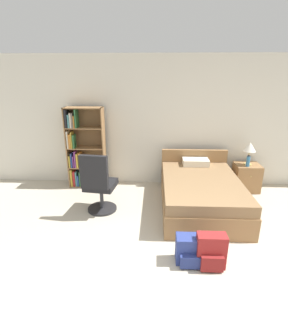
{
  "coord_description": "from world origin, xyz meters",
  "views": [
    {
      "loc": [
        -0.37,
        -2.09,
        2.2
      ],
      "look_at": [
        -0.56,
        1.98,
        0.75
      ],
      "focal_mm": 28.0,
      "sensor_mm": 36.0,
      "label": 1
    }
  ],
  "objects_px": {
    "table_lamp": "(250,148)",
    "backpack_blue": "(190,250)",
    "bed": "(200,192)",
    "office_chair": "(99,186)",
    "water_bottle": "(248,161)",
    "bookshelf": "(82,150)",
    "nightstand": "(246,177)",
    "backpack_red": "(211,252)"
  },
  "relations": [
    {
      "from": "table_lamp",
      "to": "backpack_blue",
      "type": "xyz_separation_m",
      "value": [
        -1.37,
        -2.25,
        -0.72
      ]
    },
    {
      "from": "office_chair",
      "to": "nightstand",
      "type": "distance_m",
      "value": 2.96
    },
    {
      "from": "office_chair",
      "to": "backpack_blue",
      "type": "distance_m",
      "value": 1.84
    },
    {
      "from": "table_lamp",
      "to": "water_bottle",
      "type": "bearing_deg",
      "value": -108.56
    },
    {
      "from": "table_lamp",
      "to": "backpack_blue",
      "type": "bearing_deg",
      "value": -121.39
    },
    {
      "from": "backpack_red",
      "to": "office_chair",
      "type": "bearing_deg",
      "value": 141.86
    },
    {
      "from": "office_chair",
      "to": "backpack_red",
      "type": "relative_size",
      "value": 2.44
    },
    {
      "from": "bookshelf",
      "to": "nightstand",
      "type": "xyz_separation_m",
      "value": [
        3.33,
        -0.09,
        -0.51
      ]
    },
    {
      "from": "water_bottle",
      "to": "backpack_red",
      "type": "relative_size",
      "value": 0.51
    },
    {
      "from": "bed",
      "to": "water_bottle",
      "type": "xyz_separation_m",
      "value": [
        0.99,
        0.65,
        0.37
      ]
    },
    {
      "from": "nightstand",
      "to": "water_bottle",
      "type": "xyz_separation_m",
      "value": [
        -0.05,
        -0.11,
        0.38
      ]
    },
    {
      "from": "backpack_blue",
      "to": "bed",
      "type": "bearing_deg",
      "value": 77.06
    },
    {
      "from": "bed",
      "to": "water_bottle",
      "type": "height_order",
      "value": "bed"
    },
    {
      "from": "bed",
      "to": "nightstand",
      "type": "bearing_deg",
      "value": 36.16
    },
    {
      "from": "bookshelf",
      "to": "nightstand",
      "type": "bearing_deg",
      "value": -1.54
    },
    {
      "from": "office_chair",
      "to": "backpack_blue",
      "type": "bearing_deg",
      "value": -40.99
    },
    {
      "from": "bookshelf",
      "to": "table_lamp",
      "type": "xyz_separation_m",
      "value": [
        3.32,
        -0.09,
        0.11
      ]
    },
    {
      "from": "bookshelf",
      "to": "water_bottle",
      "type": "xyz_separation_m",
      "value": [
        3.28,
        -0.2,
        -0.13
      ]
    },
    {
      "from": "water_bottle",
      "to": "table_lamp",
      "type": "bearing_deg",
      "value": 71.44
    },
    {
      "from": "office_chair",
      "to": "backpack_blue",
      "type": "height_order",
      "value": "office_chair"
    },
    {
      "from": "bookshelf",
      "to": "table_lamp",
      "type": "relative_size",
      "value": 3.61
    },
    {
      "from": "water_bottle",
      "to": "backpack_red",
      "type": "xyz_separation_m",
      "value": [
        -1.1,
        -2.22,
        -0.44
      ]
    },
    {
      "from": "office_chair",
      "to": "backpack_red",
      "type": "height_order",
      "value": "office_chair"
    },
    {
      "from": "nightstand",
      "to": "table_lamp",
      "type": "xyz_separation_m",
      "value": [
        -0.01,
        -0.0,
        0.62
      ]
    },
    {
      "from": "backpack_blue",
      "to": "water_bottle",
      "type": "bearing_deg",
      "value": 58.05
    },
    {
      "from": "bed",
      "to": "office_chair",
      "type": "relative_size",
      "value": 1.89
    },
    {
      "from": "nightstand",
      "to": "backpack_red",
      "type": "height_order",
      "value": "nightstand"
    },
    {
      "from": "water_bottle",
      "to": "backpack_red",
      "type": "bearing_deg",
      "value": -116.43
    },
    {
      "from": "bookshelf",
      "to": "backpack_red",
      "type": "distance_m",
      "value": 3.3
    },
    {
      "from": "water_bottle",
      "to": "backpack_blue",
      "type": "xyz_separation_m",
      "value": [
        -1.34,
        -2.14,
        -0.48
      ]
    },
    {
      "from": "bookshelf",
      "to": "backpack_blue",
      "type": "xyz_separation_m",
      "value": [
        1.95,
        -2.34,
        -0.61
      ]
    },
    {
      "from": "nightstand",
      "to": "backpack_red",
      "type": "distance_m",
      "value": 2.59
    },
    {
      "from": "water_bottle",
      "to": "backpack_red",
      "type": "distance_m",
      "value": 2.51
    },
    {
      "from": "water_bottle",
      "to": "bed",
      "type": "bearing_deg",
      "value": -146.74
    },
    {
      "from": "table_lamp",
      "to": "backpack_blue",
      "type": "relative_size",
      "value": 1.27
    },
    {
      "from": "table_lamp",
      "to": "bed",
      "type": "bearing_deg",
      "value": -143.67
    },
    {
      "from": "backpack_red",
      "to": "nightstand",
      "type": "bearing_deg",
      "value": 63.69
    },
    {
      "from": "nightstand",
      "to": "backpack_red",
      "type": "relative_size",
      "value": 1.24
    },
    {
      "from": "office_chair",
      "to": "table_lamp",
      "type": "bearing_deg",
      "value": 21.18
    },
    {
      "from": "bookshelf",
      "to": "backpack_red",
      "type": "height_order",
      "value": "bookshelf"
    },
    {
      "from": "water_bottle",
      "to": "bookshelf",
      "type": "bearing_deg",
      "value": 176.53
    },
    {
      "from": "bookshelf",
      "to": "bed",
      "type": "height_order",
      "value": "bookshelf"
    }
  ]
}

